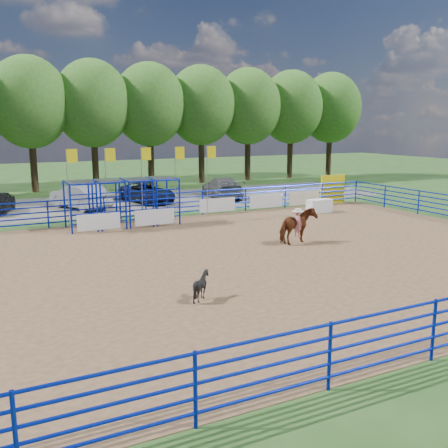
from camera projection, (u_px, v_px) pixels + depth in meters
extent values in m
plane|color=#385F26|center=(234.00, 259.00, 20.50)|extent=(120.00, 120.00, 0.00)
cube|color=#836141|center=(234.00, 259.00, 20.49)|extent=(30.00, 20.00, 0.02)
cube|color=#68665C|center=(124.00, 203.00, 35.44)|extent=(40.00, 10.00, 0.01)
cube|color=white|center=(319.00, 206.00, 31.29)|extent=(1.55, 0.73, 0.83)
imported|color=brown|center=(298.00, 226.00, 22.99)|extent=(2.09, 1.35, 1.63)
imported|color=#B4192B|center=(298.00, 211.00, 22.85)|extent=(0.40, 0.50, 1.22)
cylinder|color=white|center=(298.00, 197.00, 22.73)|extent=(0.54, 0.54, 0.12)
imported|color=black|center=(201.00, 285.00, 15.64)|extent=(0.83, 0.74, 0.91)
imported|color=#95989D|center=(80.00, 196.00, 32.70)|extent=(3.46, 5.25, 1.63)
imported|color=black|center=(147.00, 192.00, 35.50)|extent=(3.29, 5.37, 1.39)
imported|color=#59595C|center=(222.00, 188.00, 37.54)|extent=(3.14, 5.70, 1.56)
cube|color=white|center=(99.00, 222.00, 25.57)|extent=(2.20, 0.04, 0.85)
cube|color=white|center=(155.00, 217.00, 26.87)|extent=(2.20, 0.04, 0.85)
cube|color=white|center=(218.00, 205.00, 30.88)|extent=(2.40, 0.04, 0.85)
cube|color=white|center=(266.00, 201.00, 32.40)|extent=(2.40, 0.04, 0.85)
cube|color=beige|center=(304.00, 198.00, 33.71)|extent=(2.40, 0.04, 0.90)
cube|color=yellow|center=(333.00, 189.00, 34.83)|extent=(2.00, 0.12, 2.00)
cylinder|color=#3F2B19|center=(33.00, 163.00, 40.71)|extent=(0.56, 0.56, 4.80)
ellipsoid|color=#34621F|center=(29.00, 98.00, 39.70)|extent=(6.40, 6.40, 7.36)
cylinder|color=#3F2B19|center=(95.00, 161.00, 42.88)|extent=(0.56, 0.56, 4.80)
ellipsoid|color=#34621F|center=(92.00, 99.00, 41.88)|extent=(6.40, 6.40, 7.36)
cylinder|color=#3F2B19|center=(151.00, 159.00, 45.06)|extent=(0.56, 0.56, 4.80)
ellipsoid|color=#34621F|center=(149.00, 100.00, 44.05)|extent=(6.40, 6.40, 7.36)
cylinder|color=#3F2B19|center=(202.00, 157.00, 47.23)|extent=(0.56, 0.56, 4.80)
ellipsoid|color=#34621F|center=(201.00, 101.00, 46.22)|extent=(6.40, 6.40, 7.36)
cylinder|color=#3F2B19|center=(248.00, 156.00, 49.41)|extent=(0.56, 0.56, 4.80)
ellipsoid|color=#34621F|center=(248.00, 103.00, 48.40)|extent=(6.40, 6.40, 7.36)
cylinder|color=#3F2B19|center=(290.00, 155.00, 51.58)|extent=(0.56, 0.56, 4.80)
ellipsoid|color=#34621F|center=(291.00, 103.00, 50.57)|extent=(6.40, 6.40, 7.36)
cylinder|color=#3F2B19|center=(329.00, 153.00, 53.75)|extent=(0.56, 0.56, 4.80)
ellipsoid|color=#34621F|center=(331.00, 104.00, 52.75)|extent=(6.40, 6.40, 7.36)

